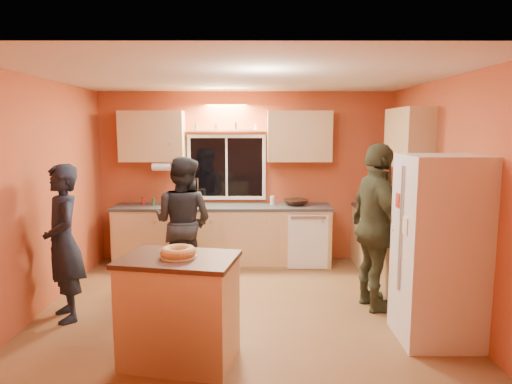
{
  "coord_description": "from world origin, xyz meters",
  "views": [
    {
      "loc": [
        0.13,
        -5.02,
        2.04
      ],
      "look_at": [
        0.15,
        0.4,
        1.29
      ],
      "focal_mm": 32.0,
      "sensor_mm": 36.0,
      "label": 1
    }
  ],
  "objects_px": {
    "island": "(180,309)",
    "person_right": "(377,227)",
    "refrigerator": "(439,249)",
    "person_left": "(63,243)",
    "person_center": "(183,222)"
  },
  "relations": [
    {
      "from": "island",
      "to": "person_right",
      "type": "height_order",
      "value": "person_right"
    },
    {
      "from": "refrigerator",
      "to": "person_left",
      "type": "xyz_separation_m",
      "value": [
        -3.79,
        0.5,
        -0.06
      ]
    },
    {
      "from": "refrigerator",
      "to": "island",
      "type": "xyz_separation_m",
      "value": [
        -2.41,
        -0.42,
        -0.42
      ]
    },
    {
      "from": "person_center",
      "to": "person_right",
      "type": "xyz_separation_m",
      "value": [
        2.29,
        -0.78,
        0.1
      ]
    },
    {
      "from": "refrigerator",
      "to": "person_right",
      "type": "bearing_deg",
      "value": 116.74
    },
    {
      "from": "person_left",
      "to": "person_right",
      "type": "xyz_separation_m",
      "value": [
        3.4,
        0.27,
        0.11
      ]
    },
    {
      "from": "refrigerator",
      "to": "person_right",
      "type": "distance_m",
      "value": 0.87
    },
    {
      "from": "person_left",
      "to": "person_center",
      "type": "relative_size",
      "value": 0.99
    },
    {
      "from": "refrigerator",
      "to": "person_left",
      "type": "distance_m",
      "value": 3.82
    },
    {
      "from": "island",
      "to": "person_center",
      "type": "bearing_deg",
      "value": 108.61
    },
    {
      "from": "person_left",
      "to": "person_right",
      "type": "height_order",
      "value": "person_right"
    },
    {
      "from": "island",
      "to": "refrigerator",
      "type": "bearing_deg",
      "value": 20.64
    },
    {
      "from": "person_center",
      "to": "person_right",
      "type": "distance_m",
      "value": 2.42
    },
    {
      "from": "person_center",
      "to": "person_right",
      "type": "height_order",
      "value": "person_right"
    },
    {
      "from": "person_left",
      "to": "person_center",
      "type": "bearing_deg",
      "value": 101.03
    }
  ]
}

